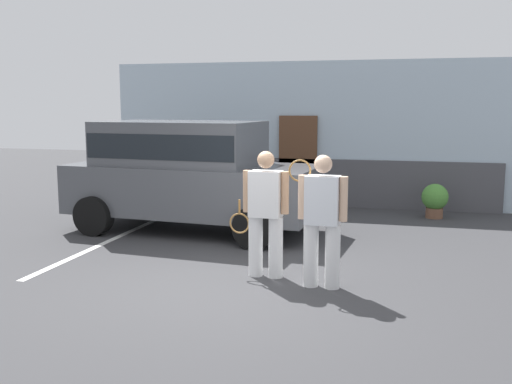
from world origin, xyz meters
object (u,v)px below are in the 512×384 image
object	(u,v)px
parked_suv	(188,170)
tennis_player_woman	(322,219)
tennis_player_man	(265,213)
potted_plant_by_porch	(435,199)

from	to	relation	value
parked_suv	tennis_player_woman	bearing A→B (deg)	-39.42
parked_suv	tennis_player_man	size ratio (longest dim) A/B	2.72
tennis_player_man	tennis_player_woman	bearing A→B (deg)	163.26
potted_plant_by_porch	tennis_player_woman	bearing A→B (deg)	-106.86
parked_suv	potted_plant_by_porch	world-z (taller)	parked_suv
parked_suv	tennis_player_man	world-z (taller)	parked_suv
parked_suv	tennis_player_woman	xyz separation A→B (m)	(2.94, -2.83, -0.24)
tennis_player_man	potted_plant_by_porch	bearing A→B (deg)	-113.62
tennis_player_woman	potted_plant_by_porch	world-z (taller)	tennis_player_woman
parked_suv	tennis_player_woman	size ratio (longest dim) A/B	2.74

